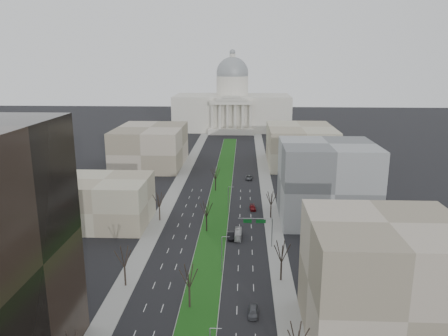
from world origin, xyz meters
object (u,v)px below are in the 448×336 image
(car_grey_near, at_px, (253,311))
(car_black, at_px, (231,236))
(car_red, at_px, (253,208))
(car_grey_far, at_px, (249,178))
(box_van, at_px, (238,234))

(car_grey_near, bearing_deg, car_black, 102.38)
(car_black, relative_size, car_red, 1.08)
(car_grey_near, height_order, car_black, car_black)
(car_red, height_order, car_grey_far, car_grey_far)
(car_red, relative_size, box_van, 0.63)
(car_grey_near, height_order, car_grey_far, car_grey_near)
(car_grey_near, bearing_deg, car_grey_far, 93.90)
(car_black, distance_m, box_van, 2.14)
(car_black, distance_m, car_grey_far, 62.02)
(car_grey_far, bearing_deg, box_van, -89.71)
(box_van, bearing_deg, car_grey_far, 87.78)
(car_grey_far, bearing_deg, car_red, -85.01)
(car_red, relative_size, car_grey_far, 0.86)
(car_red, bearing_deg, car_black, -109.27)
(car_grey_far, xyz_separation_m, box_van, (-3.60, -61.08, 0.29))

